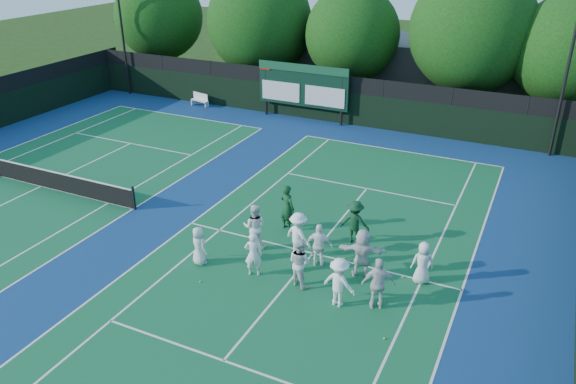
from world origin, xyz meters
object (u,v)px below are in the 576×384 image
at_px(coach_left, 287,208).
at_px(bench, 200,99).
at_px(scoreboard, 303,86).
at_px(tennis_net, 40,177).

bearing_deg(coach_left, bench, -23.27).
bearing_deg(scoreboard, tennis_net, -115.60).
relative_size(scoreboard, bench, 4.15).
xyz_separation_m(scoreboard, tennis_net, (-6.99, -14.59, -1.70)).
bearing_deg(scoreboard, bench, -178.32).
bearing_deg(coach_left, scoreboard, -46.07).
xyz_separation_m(scoreboard, coach_left, (5.31, -13.28, -1.22)).
bearing_deg(bench, coach_left, -45.39).
relative_size(bench, coach_left, 0.74).
height_order(tennis_net, bench, tennis_net).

